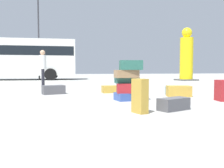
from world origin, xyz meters
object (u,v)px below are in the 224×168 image
Objects in this scene: suitcase_tower at (128,82)px; suitcase_tan_left_side at (113,89)px; suitcase_maroon_behind_tower at (222,90)px; suitcase_charcoal_white_trunk at (174,104)px; person_bearded_onlooker at (43,65)px; suitcase_tan_foreground_near at (140,96)px; suitcase_tan_foreground_far at (179,91)px; parked_bus at (6,56)px; yellow_dummy_statue at (186,57)px; suitcase_charcoal_right_side at (54,90)px; suitcase_slate_upright_blue at (174,90)px; lamp_post at (38,25)px.

suitcase_tower is 2.11m from suitcase_tan_left_side.
suitcase_tower is 1.92× the size of suitcase_maroon_behind_tower.
suitcase_tan_left_side is (-0.30, 3.68, 0.00)m from suitcase_charcoal_white_trunk.
person_bearded_onlooker is at bearing 115.52° from suitcase_tower.
suitcase_tan_foreground_near is (-0.34, -1.74, -0.16)m from suitcase_tower.
parked_bus reaches higher than suitcase_tan_foreground_far.
yellow_dummy_statue reaches higher than person_bearded_onlooker.
parked_bus is (-5.16, 15.84, 1.52)m from suitcase_tan_foreground_near.
suitcase_charcoal_right_side is 0.42× the size of person_bearded_onlooker.
suitcase_charcoal_white_trunk is at bearing -73.80° from suitcase_charcoal_right_side.
suitcase_charcoal_white_trunk is 3.70m from suitcase_tan_left_side.
suitcase_slate_upright_blue is (1.90, 1.07, -0.35)m from suitcase_tower.
lamp_post reaches higher than yellow_dummy_statue.
suitcase_charcoal_white_trunk is at bearing -88.29° from suitcase_tan_left_side.
suitcase_charcoal_right_side is at bearing -84.46° from lamp_post.
suitcase_maroon_behind_tower is at bearing -58.46° from parked_bus.
suitcase_tower reaches higher than suitcase_tan_left_side.
lamp_post is at bearing 124.41° from suitcase_tan_foreground_far.
suitcase_tan_left_side is 3.79m from person_bearded_onlooker.
suitcase_maroon_behind_tower reaches higher than suitcase_slate_upright_blue.
lamp_post is (-1.12, 11.54, 4.16)m from suitcase_charcoal_right_side.
suitcase_tan_foreground_far reaches higher than suitcase_slate_upright_blue.
suitcase_charcoal_white_trunk is at bearing -122.42° from yellow_dummy_statue.
suitcase_maroon_behind_tower reaches higher than suitcase_tan_foreground_far.
suitcase_tan_foreground_far is 14.53m from lamp_post.
lamp_post is (-3.40, 15.22, 4.18)m from suitcase_charcoal_white_trunk.
suitcase_tan_foreground_far is (1.32, 2.12, 0.04)m from suitcase_charcoal_white_trunk.
suitcase_slate_upright_blue is 0.08× the size of lamp_post.
lamp_post is at bearing 102.39° from suitcase_tower.
suitcase_tan_left_side reaches higher than suitcase_charcoal_white_trunk.
lamp_post is at bearing 81.85° from suitcase_charcoal_white_trunk.
suitcase_maroon_behind_tower is (1.87, 0.94, 0.15)m from suitcase_charcoal_white_trunk.
parked_bus is (-3.18, 9.24, 0.86)m from person_bearded_onlooker.
yellow_dummy_statue reaches higher than suitcase_tan_foreground_far.
parked_bus reaches higher than person_bearded_onlooker.
suitcase_charcoal_white_trunk is 0.79m from suitcase_tan_foreground_near.
suitcase_maroon_behind_tower is 0.08× the size of lamp_post.
suitcase_charcoal_right_side is at bearing 95.27° from suitcase_tan_foreground_near.
suitcase_tower reaches higher than suitcase_slate_upright_blue.
person_bearded_onlooker is at bearing -85.62° from lamp_post.
suitcase_tower is 1.78m from suitcase_tan_foreground_near.
suitcase_charcoal_white_trunk is 1.22× the size of suitcase_maroon_behind_tower.
person_bearded_onlooker reaches higher than suitcase_charcoal_white_trunk.
suitcase_slate_upright_blue is at bearing 29.47° from suitcase_tower.
suitcase_tower is 1.64× the size of suitcase_tan_foreground_near.
suitcase_tan_foreground_near is 3.60m from suitcase_slate_upright_blue.
parked_bus is (-13.21, 4.22, 0.10)m from yellow_dummy_statue.
suitcase_tower is 1.40× the size of suitcase_tan_left_side.
suitcase_tan_foreground_near reaches higher than suitcase_tan_left_side.
suitcase_tan_foreground_far is 15.49m from parked_bus.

